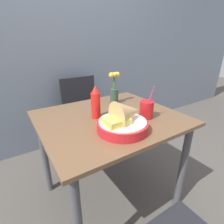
{
  "coord_description": "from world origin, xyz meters",
  "views": [
    {
      "loc": [
        -0.58,
        -0.93,
        1.23
      ],
      "look_at": [
        -0.02,
        -0.06,
        0.8
      ],
      "focal_mm": 28.0,
      "sensor_mm": 36.0,
      "label": 1
    }
  ],
  "objects": [
    {
      "name": "ketchup_bottle",
      "position": [
        -0.09,
        0.03,
        0.85
      ],
      "size": [
        0.06,
        0.06,
        0.22
      ],
      "color": "red",
      "rests_on": "dining_table"
    },
    {
      "name": "chair_far_window",
      "position": [
        0.13,
        0.79,
        0.52
      ],
      "size": [
        0.4,
        0.4,
        0.85
      ],
      "color": "black",
      "rests_on": "ground_plane"
    },
    {
      "name": "flower_vase",
      "position": [
        0.18,
        0.21,
        0.85
      ],
      "size": [
        0.1,
        0.07,
        0.26
      ],
      "color": "#2D4738",
      "rests_on": "dining_table"
    },
    {
      "name": "wall_window",
      "position": [
        0.0,
        1.07,
        1.3
      ],
      "size": [
        7.0,
        0.06,
        2.6
      ],
      "color": "slate",
      "rests_on": "ground_plane"
    },
    {
      "name": "food_basket",
      "position": [
        -0.03,
        -0.21,
        0.81
      ],
      "size": [
        0.3,
        0.3,
        0.18
      ],
      "color": "red",
      "rests_on": "dining_table"
    },
    {
      "name": "ground_plane",
      "position": [
        0.0,
        0.0,
        0.0
      ],
      "size": [
        12.0,
        12.0,
        0.0
      ],
      "primitive_type": "plane",
      "color": "#4C4742"
    },
    {
      "name": "dining_table",
      "position": [
        0.0,
        0.0,
        0.63
      ],
      "size": [
        0.94,
        0.82,
        0.74
      ],
      "color": "brown",
      "rests_on": "ground_plane"
    },
    {
      "name": "drink_cup",
      "position": [
        0.2,
        -0.15,
        0.8
      ],
      "size": [
        0.09,
        0.09,
        0.22
      ],
      "color": "red",
      "rests_on": "dining_table"
    }
  ]
}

